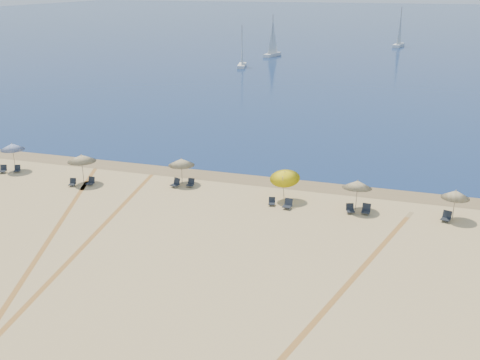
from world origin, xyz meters
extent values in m
plane|color=tan|center=(0.00, 0.00, 0.00)|extent=(160.00, 160.00, 0.00)
plane|color=#0C2151|center=(0.00, 225.00, 0.01)|extent=(500.00, 500.00, 0.00)
plane|color=olive|center=(0.00, 24.00, 0.00)|extent=(500.00, 500.00, 0.00)
cylinder|color=gray|center=(-20.80, 19.93, 1.17)|extent=(0.05, 0.05, 2.35)
cone|color=white|center=(-20.80, 19.93, 2.20)|extent=(2.08, 2.08, 0.55)
sphere|color=gray|center=(-20.80, 19.93, 2.50)|extent=(0.08, 0.08, 0.08)
cylinder|color=gray|center=(-13.23, 18.89, 1.16)|extent=(0.05, 0.05, 2.31)
cone|color=#F2E6C0|center=(-13.23, 18.89, 2.16)|extent=(2.32, 2.32, 0.55)
sphere|color=gray|center=(-13.23, 18.89, 2.46)|extent=(0.08, 0.08, 0.08)
cylinder|color=gray|center=(-5.40, 21.21, 1.01)|extent=(0.05, 0.05, 2.03)
cone|color=#F2E6C0|center=(-5.40, 21.21, 1.88)|extent=(2.16, 2.16, 0.55)
sphere|color=gray|center=(-5.40, 21.21, 2.18)|extent=(0.08, 0.08, 0.08)
cylinder|color=gray|center=(3.52, 19.72, 1.08)|extent=(0.05, 0.77, 2.18)
cone|color=yellow|center=(3.52, 20.04, 2.03)|extent=(2.27, 2.33, 1.24)
sphere|color=gray|center=(3.52, 20.04, 2.33)|extent=(0.08, 0.08, 0.08)
cylinder|color=gray|center=(8.94, 19.89, 1.07)|extent=(0.05, 0.22, 2.14)
cone|color=#F2E6C0|center=(8.94, 19.82, 1.99)|extent=(2.16, 2.19, 0.72)
sphere|color=gray|center=(8.94, 19.82, 2.29)|extent=(0.08, 0.08, 0.08)
cylinder|color=gray|center=(15.64, 20.04, 1.03)|extent=(0.05, 0.05, 2.06)
cone|color=#F2E6C0|center=(15.64, 20.04, 1.91)|extent=(1.94, 1.94, 0.55)
sphere|color=gray|center=(15.64, 20.04, 2.21)|extent=(0.08, 0.08, 0.08)
cube|color=black|center=(-21.38, 19.00, 0.18)|extent=(0.70, 0.70, 0.05)
cube|color=black|center=(-21.46, 19.26, 0.43)|extent=(0.60, 0.36, 0.50)
cylinder|color=#A5A5AD|center=(-21.16, 18.86, 0.09)|extent=(0.02, 0.02, 0.18)
cube|color=black|center=(-20.32, 19.55, 0.17)|extent=(0.67, 0.67, 0.05)
cube|color=black|center=(-20.42, 19.77, 0.39)|extent=(0.54, 0.38, 0.45)
cylinder|color=#A5A5AD|center=(-20.51, 19.28, 0.08)|extent=(0.02, 0.02, 0.17)
cylinder|color=#A5A5AD|center=(-20.14, 19.45, 0.08)|extent=(0.02, 0.02, 0.17)
cube|color=black|center=(-13.72, 17.93, 0.17)|extent=(0.62, 0.62, 0.05)
cube|color=black|center=(-13.78, 18.18, 0.39)|extent=(0.54, 0.30, 0.46)
cylinder|color=#A5A5AD|center=(-13.91, 17.70, 0.08)|extent=(0.02, 0.02, 0.17)
cylinder|color=#A5A5AD|center=(-13.52, 17.80, 0.08)|extent=(0.02, 0.02, 0.17)
cube|color=black|center=(-12.42, 18.53, 0.18)|extent=(0.55, 0.55, 0.05)
cube|color=black|center=(-12.42, 18.80, 0.42)|extent=(0.55, 0.21, 0.49)
cylinder|color=#A5A5AD|center=(-12.64, 18.33, 0.09)|extent=(0.02, 0.02, 0.18)
cylinder|color=#A5A5AD|center=(-12.20, 18.33, 0.09)|extent=(0.02, 0.02, 0.18)
cube|color=black|center=(-5.65, 20.24, 0.19)|extent=(0.74, 0.74, 0.05)
cube|color=black|center=(-5.56, 20.51, 0.45)|extent=(0.62, 0.38, 0.52)
cylinder|color=#A5A5AD|center=(-5.87, 20.10, 0.10)|extent=(0.03, 0.03, 0.19)
cylinder|color=#A5A5AD|center=(-5.42, 19.96, 0.10)|extent=(0.03, 0.03, 0.19)
cube|color=black|center=(-4.46, 20.68, 0.18)|extent=(0.56, 0.56, 0.05)
cube|color=black|center=(-4.47, 20.94, 0.41)|extent=(0.55, 0.22, 0.48)
cylinder|color=#A5A5AD|center=(-4.68, 20.47, 0.09)|extent=(0.02, 0.02, 0.18)
cylinder|color=#A5A5AD|center=(-4.24, 20.49, 0.09)|extent=(0.02, 0.02, 0.18)
cube|color=black|center=(2.87, 18.76, 0.16)|extent=(0.57, 0.57, 0.04)
cube|color=black|center=(2.83, 18.99, 0.37)|extent=(0.51, 0.27, 0.43)
cylinder|color=#A5A5AD|center=(2.68, 18.54, 0.08)|extent=(0.02, 0.02, 0.16)
cylinder|color=#A5A5AD|center=(3.06, 18.62, 0.08)|extent=(0.02, 0.02, 0.16)
cube|color=black|center=(4.12, 18.47, 0.20)|extent=(0.67, 0.67, 0.05)
cube|color=black|center=(4.16, 18.76, 0.46)|extent=(0.62, 0.30, 0.53)
cylinder|color=#A5A5AD|center=(3.88, 18.29, 0.10)|extent=(0.03, 0.03, 0.20)
cylinder|color=#A5A5AD|center=(4.36, 18.22, 0.10)|extent=(0.03, 0.03, 0.20)
cube|color=black|center=(8.67, 19.01, 0.18)|extent=(0.71, 0.71, 0.05)
cube|color=black|center=(8.57, 19.26, 0.42)|extent=(0.59, 0.39, 0.49)
cylinder|color=#A5A5AD|center=(8.46, 18.73, 0.09)|extent=(0.02, 0.02, 0.18)
cylinder|color=#A5A5AD|center=(8.87, 18.89, 0.09)|extent=(0.02, 0.02, 0.18)
cube|color=black|center=(9.72, 19.17, 0.20)|extent=(0.63, 0.63, 0.05)
cube|color=black|center=(9.74, 19.46, 0.46)|extent=(0.61, 0.26, 0.54)
cylinder|color=#A5A5AD|center=(9.49, 18.96, 0.10)|extent=(0.03, 0.03, 0.20)
cylinder|color=#A5A5AD|center=(9.96, 18.93, 0.10)|extent=(0.03, 0.03, 0.20)
cube|color=black|center=(15.16, 19.48, 0.20)|extent=(0.75, 0.75, 0.05)
cube|color=black|center=(15.25, 19.77, 0.46)|extent=(0.64, 0.39, 0.54)
cylinder|color=#A5A5AD|center=(14.93, 19.34, 0.10)|extent=(0.03, 0.03, 0.20)
cylinder|color=#A5A5AD|center=(15.39, 19.19, 0.10)|extent=(0.03, 0.03, 0.20)
cube|color=white|center=(6.82, 131.74, 0.36)|extent=(2.77, 6.70, 0.71)
cylinder|color=gray|center=(6.82, 131.74, 4.97)|extent=(0.14, 0.14, 9.47)
cube|color=white|center=(-20.39, 86.00, 0.30)|extent=(2.45, 5.46, 0.58)
cylinder|color=gray|center=(-20.39, 86.00, 4.04)|extent=(0.12, 0.12, 7.70)
cube|color=white|center=(-18.89, 103.81, 0.33)|extent=(2.77, 6.17, 0.65)
cylinder|color=gray|center=(-18.89, 103.81, 4.57)|extent=(0.13, 0.13, 8.70)
plane|color=tan|center=(-6.89, 9.27, 0.00)|extent=(31.67, 31.67, 0.00)
plane|color=tan|center=(-7.05, 10.36, 0.00)|extent=(31.67, 31.67, 0.00)
plane|color=tan|center=(9.05, 5.99, 0.00)|extent=(34.23, 34.23, 0.00)
plane|color=tan|center=(9.33, 7.05, 0.00)|extent=(34.23, 34.23, 0.00)
plane|color=tan|center=(-10.25, 10.99, 0.00)|extent=(35.75, 35.75, 0.00)
plane|color=tan|center=(-10.61, 12.03, 0.00)|extent=(35.75, 35.75, 0.00)
camera|label=1|loc=(12.34, -19.19, 15.88)|focal=42.25mm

